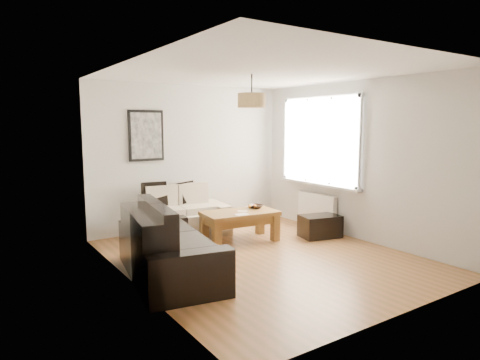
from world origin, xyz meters
TOP-DOWN VIEW (x-y plane):
  - floor at (0.00, 0.00)m, footprint 4.50×4.50m
  - ceiling at (0.00, 0.00)m, footprint 3.80×4.50m
  - wall_back at (0.00, 2.25)m, footprint 3.80×0.04m
  - wall_front at (0.00, -2.25)m, footprint 3.80×0.04m
  - wall_left at (-1.90, 0.00)m, footprint 0.04×4.50m
  - wall_right at (1.90, 0.00)m, footprint 0.04×4.50m
  - window_bay at (1.86, 0.80)m, footprint 0.14×1.90m
  - radiator at (1.82, 0.80)m, footprint 0.10×0.90m
  - poster at (-0.85, 2.22)m, footprint 0.62×0.04m
  - pendant_shade at (0.00, 0.30)m, footprint 0.40×0.40m
  - loveseat_cream at (-0.45, 1.78)m, footprint 1.69×1.06m
  - sofa_leather at (-1.43, 0.04)m, footprint 1.26×2.08m
  - coffee_table at (0.19, 0.88)m, footprint 1.26×0.78m
  - ottoman at (1.45, 0.34)m, footprint 0.73×0.55m
  - cushion_left at (-0.83, 1.97)m, footprint 0.43×0.20m
  - cushion_right at (-0.23, 1.97)m, footprint 0.39×0.27m
  - fruit_bowl at (0.57, 0.97)m, footprint 0.29×0.29m
  - orange_a at (0.52, 0.92)m, footprint 0.07×0.07m
  - orange_b at (0.53, 0.96)m, footprint 0.08×0.08m
  - orange_c at (0.45, 0.98)m, footprint 0.06×0.06m
  - papers at (0.08, 0.67)m, footprint 0.22×0.15m

SIDE VIEW (x-z plane):
  - floor at x=0.00m, z-range 0.00..0.00m
  - ottoman at x=1.45m, z-range 0.00..0.37m
  - coffee_table at x=0.19m, z-range 0.00..0.49m
  - radiator at x=1.82m, z-range 0.12..0.64m
  - loveseat_cream at x=-0.45m, z-range 0.00..0.79m
  - sofa_leather at x=-1.43m, z-range 0.00..0.85m
  - papers at x=0.08m, z-range 0.49..0.50m
  - fruit_bowl at x=0.57m, z-range 0.49..0.55m
  - orange_a at x=0.52m, z-range 0.50..0.56m
  - orange_b at x=0.53m, z-range 0.50..0.56m
  - orange_c at x=0.45m, z-range 0.50..0.56m
  - cushion_right at x=-0.23m, z-range 0.51..0.88m
  - cushion_left at x=-0.83m, z-range 0.51..0.92m
  - wall_back at x=0.00m, z-range 0.00..2.60m
  - wall_front at x=0.00m, z-range 0.00..2.60m
  - wall_left at x=-1.90m, z-range 0.00..2.60m
  - wall_right at x=1.90m, z-range 0.00..2.60m
  - window_bay at x=1.86m, z-range 0.80..2.40m
  - poster at x=-0.85m, z-range 1.26..2.13m
  - pendant_shade at x=0.00m, z-range 2.13..2.33m
  - ceiling at x=0.00m, z-range 2.60..2.60m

